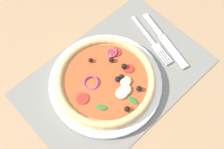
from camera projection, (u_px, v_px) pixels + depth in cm
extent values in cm
cube|color=#9E7A56|center=(115.00, 79.00, 73.25)|extent=(190.00, 140.00, 2.40)
cube|color=slate|center=(115.00, 77.00, 71.99)|extent=(47.50, 31.22, 0.40)
cylinder|color=white|center=(107.00, 84.00, 70.05)|extent=(28.52, 28.52, 1.45)
cylinder|color=tan|center=(107.00, 82.00, 68.95)|extent=(25.10, 25.10, 1.00)
torus|color=tan|center=(107.00, 81.00, 68.18)|extent=(24.89, 24.89, 1.80)
cylinder|color=#C64C23|center=(107.00, 81.00, 68.37)|extent=(20.58, 20.58, 0.30)
ellipsoid|color=beige|center=(125.00, 90.00, 66.63)|extent=(3.22, 2.90, 0.97)
ellipsoid|color=beige|center=(126.00, 81.00, 67.77)|extent=(2.90, 2.61, 0.87)
ellipsoid|color=beige|center=(122.00, 93.00, 66.25)|extent=(3.24, 2.91, 0.97)
sphere|color=black|center=(124.00, 66.00, 69.25)|extent=(1.37, 1.37, 1.37)
sphere|color=black|center=(127.00, 109.00, 64.24)|extent=(1.37, 1.37, 1.37)
sphere|color=black|center=(121.00, 78.00, 67.90)|extent=(1.29, 1.29, 1.29)
sphere|color=black|center=(118.00, 79.00, 67.67)|extent=(1.37, 1.37, 1.37)
sphere|color=black|center=(139.00, 89.00, 66.52)|extent=(1.39, 1.39, 1.39)
sphere|color=black|center=(111.00, 60.00, 70.12)|extent=(1.34, 1.34, 1.34)
sphere|color=black|center=(91.00, 60.00, 70.18)|extent=(1.12, 1.12, 1.12)
torus|color=#8E3D75|center=(91.00, 83.00, 67.71)|extent=(3.88, 3.84, 1.33)
torus|color=#8E3D75|center=(112.00, 53.00, 71.53)|extent=(2.97, 2.89, 1.37)
cylinder|color=#A3281E|center=(129.00, 68.00, 69.58)|extent=(2.64, 2.64, 0.30)
cylinder|color=#A3281E|center=(116.00, 52.00, 71.73)|extent=(2.78, 2.78, 0.30)
cylinder|color=#A3281E|center=(82.00, 98.00, 66.01)|extent=(3.01, 3.01, 0.30)
ellipsoid|color=#2D6B28|center=(133.00, 100.00, 65.73)|extent=(1.82, 2.98, 0.30)
ellipsoid|color=#2D6B28|center=(101.00, 107.00, 64.93)|extent=(2.76, 3.09, 0.30)
cube|color=silver|center=(143.00, 31.00, 78.00)|extent=(3.24, 11.10, 0.44)
cube|color=silver|center=(157.00, 48.00, 75.38)|extent=(2.68, 2.93, 0.44)
cube|color=silver|center=(162.00, 59.00, 73.87)|extent=(1.23, 4.29, 0.44)
cube|color=silver|center=(164.00, 58.00, 74.01)|extent=(1.23, 4.29, 0.44)
cube|color=silver|center=(166.00, 57.00, 74.15)|extent=(1.23, 4.29, 0.44)
cube|color=silver|center=(168.00, 56.00, 74.28)|extent=(1.23, 4.29, 0.44)
cube|color=silver|center=(153.00, 25.00, 78.77)|extent=(3.27, 8.47, 0.62)
cube|color=silver|center=(173.00, 51.00, 74.97)|extent=(4.71, 11.74, 0.44)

